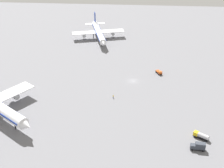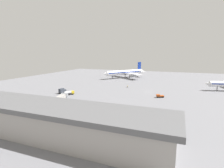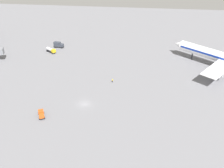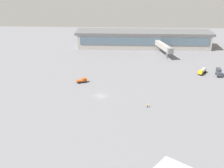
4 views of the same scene
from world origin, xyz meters
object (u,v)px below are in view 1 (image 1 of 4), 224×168
Objects in this scene: pushback_tractor at (159,72)px; fuel_truck at (201,136)px; ground_crew_worker at (113,96)px; airplane_at_gate at (99,32)px; catering_truck at (198,146)px.

fuel_truck reaches higher than pushback_tractor.
ground_crew_worker is at bearing -65.73° from pushback_tractor.
airplane_at_gate reaches higher than fuel_truck.
airplane_at_gate is 117.56m from fuel_truck.
fuel_truck is 7.43m from catering_truck.
airplane_at_gate is at bearing 140.81° from ground_crew_worker.
catering_truck is (-112.04, -50.59, -3.24)m from airplane_at_gate.
pushback_tractor is at bearing 88.63° from ground_crew_worker.
fuel_truck is (-104.96, -52.83, -3.55)m from airplane_at_gate.
ground_crew_worker is (28.37, 37.41, -0.54)m from fuel_truck.
airplane_at_gate is at bearing -28.95° from fuel_truck.
catering_truck is 49.95m from ground_crew_worker.
catering_truck is (-62.60, -11.75, 0.73)m from pushback_tractor.
ground_crew_worker is at bearing -39.92° from catering_truck.
fuel_truck is at bearing -10.80° from pushback_tractor.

